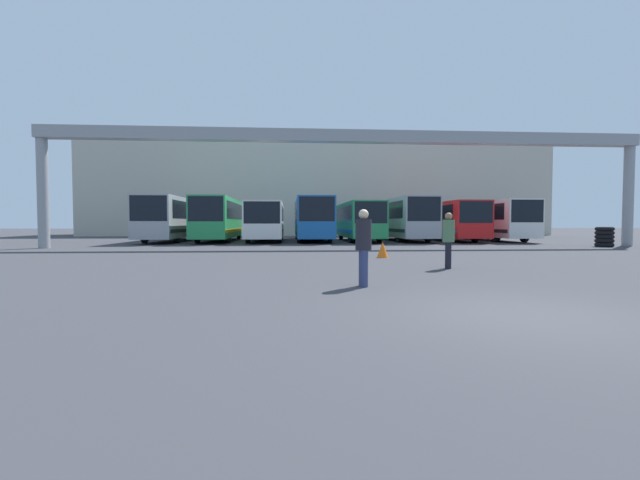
% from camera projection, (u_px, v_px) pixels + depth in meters
% --- Properties ---
extents(ground_plane, '(200.00, 200.00, 0.00)m').
position_uv_depth(ground_plane, '(526.00, 316.00, 6.71)').
color(ground_plane, '#38383D').
extents(building_backdrop, '(52.29, 12.00, 11.56)m').
position_uv_depth(building_backdrop, '(318.00, 187.00, 52.39)').
color(building_backdrop, '#B7B2A3').
rests_on(building_backdrop, ground).
extents(overhead_gantry, '(35.74, 0.80, 6.92)m').
position_uv_depth(overhead_gantry, '(351.00, 147.00, 25.36)').
color(overhead_gantry, gray).
rests_on(overhead_gantry, ground).
extents(bus_slot_0, '(2.60, 12.19, 3.32)m').
position_uv_depth(bus_slot_0, '(174.00, 217.00, 33.56)').
color(bus_slot_0, '#999EA5').
rests_on(bus_slot_0, ground).
extents(bus_slot_1, '(2.50, 11.92, 3.28)m').
position_uv_depth(bus_slot_1, '(220.00, 217.00, 33.70)').
color(bus_slot_1, '#268C4C').
rests_on(bus_slot_1, ground).
extents(bus_slot_2, '(2.62, 10.74, 2.95)m').
position_uv_depth(bus_slot_2, '(266.00, 219.00, 33.39)').
color(bus_slot_2, silver).
rests_on(bus_slot_2, ground).
extents(bus_slot_3, '(2.61, 12.20, 3.29)m').
position_uv_depth(bus_slot_3, '(312.00, 217.00, 34.38)').
color(bus_slot_3, '#1959A5').
rests_on(bus_slot_3, ground).
extents(bus_slot_4, '(2.44, 10.20, 2.98)m').
position_uv_depth(bus_slot_4, '(359.00, 219.00, 33.66)').
color(bus_slot_4, '#268C4C').
rests_on(bus_slot_4, ground).
extents(bus_slot_5, '(2.52, 11.32, 3.32)m').
position_uv_depth(bus_slot_5, '(402.00, 217.00, 34.48)').
color(bus_slot_5, '#999EA5').
rests_on(bus_slot_5, ground).
extents(bus_slot_6, '(2.58, 12.04, 3.03)m').
position_uv_depth(bus_slot_6, '(444.00, 219.00, 35.12)').
color(bus_slot_6, red).
rests_on(bus_slot_6, ground).
extents(bus_slot_7, '(2.54, 10.19, 3.14)m').
position_uv_depth(bus_slot_7, '(492.00, 218.00, 34.46)').
color(bus_slot_7, silver).
rests_on(bus_slot_7, ground).
extents(pedestrian_near_center, '(0.37, 0.37, 1.78)m').
position_uv_depth(pedestrian_near_center, '(448.00, 239.00, 13.56)').
color(pedestrian_near_center, black).
rests_on(pedestrian_near_center, ground).
extents(pedestrian_near_left, '(0.37, 0.37, 1.77)m').
position_uv_depth(pedestrian_near_left, '(363.00, 246.00, 9.76)').
color(pedestrian_near_left, navy).
rests_on(pedestrian_near_left, ground).
extents(traffic_cone, '(0.48, 0.48, 0.66)m').
position_uv_depth(traffic_cone, '(383.00, 250.00, 17.83)').
color(traffic_cone, orange).
rests_on(traffic_cone, ground).
extents(tire_stack, '(1.04, 1.04, 1.20)m').
position_uv_depth(tire_stack, '(604.00, 237.00, 25.82)').
color(tire_stack, black).
rests_on(tire_stack, ground).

